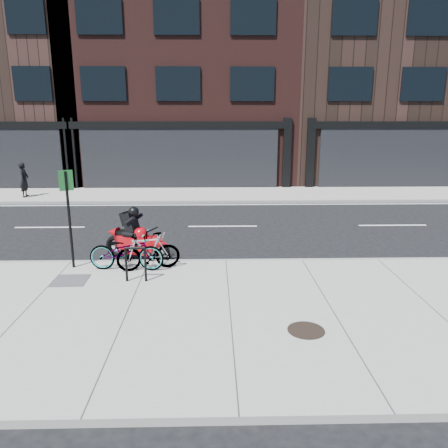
{
  "coord_description": "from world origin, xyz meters",
  "views": [
    {
      "loc": [
        -0.31,
        -12.75,
        3.88
      ],
      "look_at": [
        -0.03,
        -1.16,
        0.9
      ],
      "focal_mm": 35.0,
      "sensor_mm": 36.0,
      "label": 1
    }
  ],
  "objects_px": {
    "bike_rack": "(136,261)",
    "manhole_cover": "(306,330)",
    "bicycle_front": "(126,251)",
    "pedestrian": "(24,180)",
    "bicycle_rear": "(148,251)",
    "sign_post": "(69,211)",
    "utility_grate": "(71,280)",
    "motorcycle": "(139,239)"
  },
  "relations": [
    {
      "from": "bike_rack",
      "to": "utility_grate",
      "type": "relative_size",
      "value": 1.09
    },
    {
      "from": "bicycle_rear",
      "to": "utility_grate",
      "type": "height_order",
      "value": "bicycle_rear"
    },
    {
      "from": "bike_rack",
      "to": "sign_post",
      "type": "xyz_separation_m",
      "value": [
        -1.72,
        0.96,
        0.97
      ]
    },
    {
      "from": "manhole_cover",
      "to": "utility_grate",
      "type": "relative_size",
      "value": 0.88
    },
    {
      "from": "motorcycle",
      "to": "sign_post",
      "type": "height_order",
      "value": "sign_post"
    },
    {
      "from": "motorcycle",
      "to": "manhole_cover",
      "type": "distance_m",
      "value": 5.59
    },
    {
      "from": "bicycle_front",
      "to": "sign_post",
      "type": "height_order",
      "value": "sign_post"
    },
    {
      "from": "pedestrian",
      "to": "sign_post",
      "type": "bearing_deg",
      "value": -153.45
    },
    {
      "from": "motorcycle",
      "to": "manhole_cover",
      "type": "bearing_deg",
      "value": -26.51
    },
    {
      "from": "sign_post",
      "to": "bicycle_front",
      "type": "bearing_deg",
      "value": -32.45
    },
    {
      "from": "pedestrian",
      "to": "utility_grate",
      "type": "xyz_separation_m",
      "value": [
        5.27,
        -10.36,
        -0.77
      ]
    },
    {
      "from": "bicycle_rear",
      "to": "motorcycle",
      "type": "xyz_separation_m",
      "value": [
        -0.39,
        1.06,
        0.01
      ]
    },
    {
      "from": "bicycle_front",
      "to": "manhole_cover",
      "type": "height_order",
      "value": "bicycle_front"
    },
    {
      "from": "sign_post",
      "to": "motorcycle",
      "type": "bearing_deg",
      "value": 5.46
    },
    {
      "from": "bike_rack",
      "to": "bicycle_rear",
      "type": "relative_size",
      "value": 0.53
    },
    {
      "from": "bicycle_front",
      "to": "pedestrian",
      "type": "bearing_deg",
      "value": 38.03
    },
    {
      "from": "pedestrian",
      "to": "manhole_cover",
      "type": "distance_m",
      "value": 16.4
    },
    {
      "from": "bicycle_rear",
      "to": "sign_post",
      "type": "distance_m",
      "value": 2.15
    },
    {
      "from": "pedestrian",
      "to": "utility_grate",
      "type": "distance_m",
      "value": 11.65
    },
    {
      "from": "bicycle_front",
      "to": "utility_grate",
      "type": "relative_size",
      "value": 2.44
    },
    {
      "from": "bicycle_front",
      "to": "pedestrian",
      "type": "xyz_separation_m",
      "value": [
        -6.44,
        9.65,
        0.3
      ]
    },
    {
      "from": "sign_post",
      "to": "pedestrian",
      "type": "bearing_deg",
      "value": 94.05
    },
    {
      "from": "motorcycle",
      "to": "sign_post",
      "type": "xyz_separation_m",
      "value": [
        -1.51,
        -0.86,
        0.98
      ]
    },
    {
      "from": "manhole_cover",
      "to": "utility_grate",
      "type": "distance_m",
      "value": 5.5
    },
    {
      "from": "manhole_cover",
      "to": "sign_post",
      "type": "distance_m",
      "value": 6.3
    },
    {
      "from": "bike_rack",
      "to": "pedestrian",
      "type": "bearing_deg",
      "value": 123.14
    },
    {
      "from": "pedestrian",
      "to": "manhole_cover",
      "type": "xyz_separation_m",
      "value": [
        10.19,
        -12.83,
        -0.77
      ]
    },
    {
      "from": "bicycle_rear",
      "to": "utility_grate",
      "type": "bearing_deg",
      "value": -82.77
    },
    {
      "from": "bicycle_front",
      "to": "manhole_cover",
      "type": "distance_m",
      "value": 4.94
    },
    {
      "from": "manhole_cover",
      "to": "sign_post",
      "type": "xyz_separation_m",
      "value": [
        -5.12,
        3.38,
        1.44
      ]
    },
    {
      "from": "motorcycle",
      "to": "utility_grate",
      "type": "relative_size",
      "value": 2.5
    },
    {
      "from": "bike_rack",
      "to": "utility_grate",
      "type": "height_order",
      "value": "bike_rack"
    },
    {
      "from": "bicycle_front",
      "to": "bicycle_rear",
      "type": "bearing_deg",
      "value": -85.7
    },
    {
      "from": "bike_rack",
      "to": "pedestrian",
      "type": "relative_size",
      "value": 0.53
    },
    {
      "from": "bike_rack",
      "to": "sign_post",
      "type": "height_order",
      "value": "sign_post"
    },
    {
      "from": "bicycle_rear",
      "to": "sign_post",
      "type": "height_order",
      "value": "sign_post"
    },
    {
      "from": "manhole_cover",
      "to": "bicycle_rear",
      "type": "bearing_deg",
      "value": 135.38
    },
    {
      "from": "bicycle_rear",
      "to": "manhole_cover",
      "type": "relative_size",
      "value": 2.34
    },
    {
      "from": "bicycle_rear",
      "to": "motorcycle",
      "type": "height_order",
      "value": "motorcycle"
    },
    {
      "from": "bicycle_rear",
      "to": "utility_grate",
      "type": "distance_m",
      "value": 1.9
    },
    {
      "from": "bike_rack",
      "to": "manhole_cover",
      "type": "bearing_deg",
      "value": -35.47
    },
    {
      "from": "bike_rack",
      "to": "utility_grate",
      "type": "distance_m",
      "value": 1.59
    }
  ]
}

